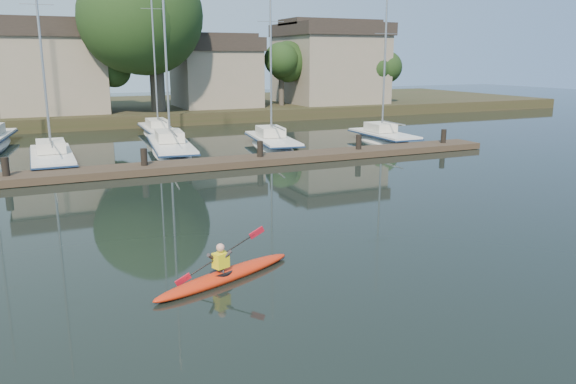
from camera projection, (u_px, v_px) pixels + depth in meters
name	position (u px, v px, depth m)	size (l,w,h in m)	color
ground	(342.00, 254.00, 15.94)	(160.00, 160.00, 0.00)	black
kayak	(225.00, 273.00, 14.08)	(4.20, 2.18, 1.38)	#CA460F
dock	(205.00, 164.00, 28.31)	(34.00, 2.00, 1.80)	#433726
sailboat_1	(53.00, 168.00, 29.32)	(2.12, 8.47, 13.83)	silver
sailboat_2	(171.00, 157.00, 32.77)	(3.21, 9.63, 15.64)	silver
sailboat_3	(272.00, 150.00, 35.07)	(3.23, 8.35, 13.12)	silver
sailboat_4	(383.00, 145.00, 37.22)	(2.31, 7.18, 12.12)	silver
sailboat_6	(159.00, 138.00, 40.17)	(2.25, 9.43, 14.91)	silver
shore	(142.00, 82.00, 51.57)	(90.00, 25.25, 12.75)	#2A3018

